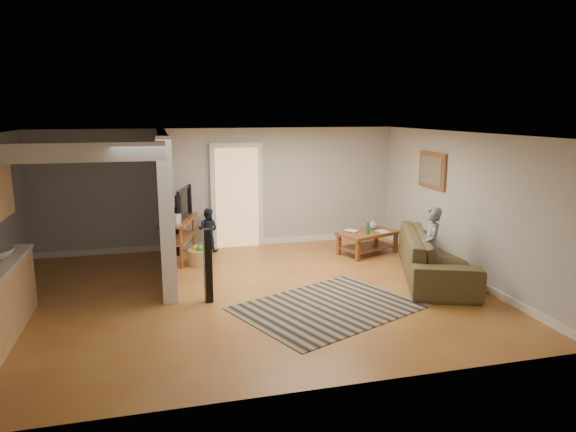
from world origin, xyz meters
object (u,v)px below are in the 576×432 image
at_px(coffee_table, 368,236).
at_px(speaker_left, 208,266).
at_px(sofa, 435,277).
at_px(speaker_right, 176,232).
at_px(child, 429,285).
at_px(toy_basket, 200,256).
at_px(tv_console, 179,222).
at_px(toddler, 209,251).

height_order(coffee_table, speaker_left, speaker_left).
relative_size(sofa, speaker_right, 2.74).
bearing_deg(sofa, speaker_left, 114.78).
distance_m(sofa, child, 0.44).
relative_size(sofa, coffee_table, 1.99).
distance_m(sofa, toy_basket, 4.29).
bearing_deg(speaker_right, child, -42.80).
xyz_separation_m(tv_console, child, (3.94, -2.52, -0.74)).
relative_size(speaker_right, child, 0.75).
xyz_separation_m(coffee_table, tv_console, (-3.70, 0.49, 0.38)).
relative_size(coffee_table, speaker_right, 1.37).
bearing_deg(toy_basket, sofa, -24.37).
bearing_deg(toy_basket, coffee_table, -1.09).
bearing_deg(child, sofa, 156.75).
height_order(coffee_table, toddler, coffee_table).
distance_m(tv_console, speaker_left, 2.41).
height_order(speaker_right, child, speaker_right).
relative_size(speaker_right, toy_basket, 2.15).
bearing_deg(sofa, toy_basket, 87.53).
height_order(coffee_table, child, coffee_table).
relative_size(tv_console, speaker_left, 1.22).
height_order(speaker_right, toddler, speaker_right).
height_order(speaker_left, speaker_right, speaker_left).
xyz_separation_m(coffee_table, speaker_right, (-3.76, 0.83, 0.13)).
distance_m(speaker_left, toddler, 2.97).
relative_size(coffee_table, speaker_left, 1.19).
xyz_separation_m(sofa, coffee_table, (-0.54, 1.70, 0.36)).
xyz_separation_m(speaker_left, child, (3.64, -0.13, -0.57)).
height_order(tv_console, toddler, tv_console).
distance_m(speaker_right, toy_basket, 0.92).
xyz_separation_m(speaker_right, toy_basket, (0.40, -0.76, -0.32)).
bearing_deg(child, tv_console, -103.15).
relative_size(tv_console, speaker_right, 1.41).
bearing_deg(tv_console, speaker_right, 115.80).
bearing_deg(coffee_table, speaker_right, 167.60).
height_order(sofa, toy_basket, toy_basket).
bearing_deg(toy_basket, speaker_left, -91.08).
relative_size(coffee_table, toy_basket, 2.96).
relative_size(tv_console, toy_basket, 3.04).
xyz_separation_m(speaker_left, speaker_right, (-0.36, 2.73, -0.08)).
distance_m(speaker_right, toddler, 0.83).
relative_size(coffee_table, toddler, 1.50).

